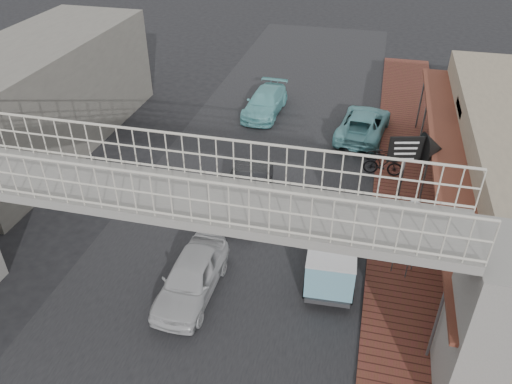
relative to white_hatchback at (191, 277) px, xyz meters
The scene contains 14 objects.
ground 2.31m from the white_hatchback, 76.91° to the left, with size 120.00×120.00×0.00m, color black.
road_strip 2.31m from the white_hatchback, 76.91° to the left, with size 10.00×60.00×0.01m, color black.
sidewalk 8.71m from the white_hatchback, 36.34° to the left, with size 3.00×40.00×0.10m, color brown.
footbridge 3.15m from the white_hatchback, 74.88° to the right, with size 16.40×2.40×6.34m.
building_far_left 13.42m from the white_hatchback, 142.18° to the left, with size 5.00×14.00×5.00m, color gray.
white_hatchback is the anchor object (origin of this frame).
dark_sedan 5.24m from the white_hatchback, 84.18° to the left, with size 1.49×4.27×1.41m, color black.
angkot_curb 13.56m from the white_hatchback, 69.72° to the left, with size 2.22×4.82×1.34m, color #69B1B7.
angkot_far 14.23m from the white_hatchback, 93.22° to the left, with size 1.82×4.47×1.30m, color #75C8CC.
angkot_van 4.71m from the white_hatchback, 23.54° to the left, with size 1.76×3.55×1.70m.
motorcycle_near 11.62m from the white_hatchback, 60.04° to the left, with size 0.56×1.60×0.84m, color black.
motorcycle_far 10.60m from the white_hatchback, 56.83° to the left, with size 0.49×1.73×1.04m, color black.
street_clock 7.39m from the white_hatchback, 21.46° to the left, with size 0.73×0.71×2.84m.
arrow_sign 9.88m from the white_hatchback, 40.97° to the left, with size 2.11×1.40×3.50m.
Camera 1 is at (4.35, -13.17, 11.91)m, focal length 35.00 mm.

